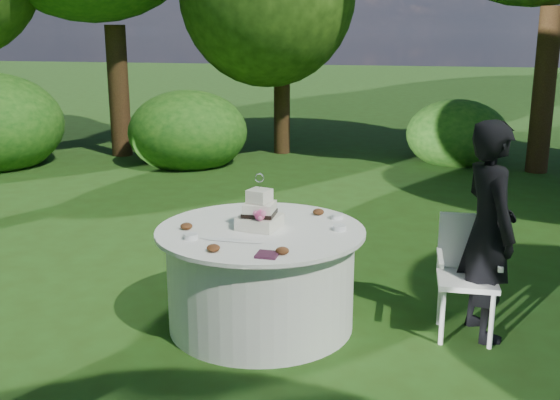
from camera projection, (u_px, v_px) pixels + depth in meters
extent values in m
plane|color=#1F3A0F|center=(261.00, 324.00, 5.05)|extent=(80.00, 80.00, 0.00)
cube|color=#481F35|center=(267.00, 255.00, 4.27)|extent=(0.14, 0.14, 0.02)
ellipsoid|color=white|center=(230.00, 240.00, 4.57)|extent=(0.48, 0.07, 0.01)
imported|color=black|center=(489.00, 230.00, 4.71)|extent=(0.57, 0.68, 1.60)
cylinder|color=white|center=(261.00, 279.00, 4.96)|extent=(1.40, 1.40, 0.74)
cylinder|color=white|center=(260.00, 231.00, 4.86)|extent=(1.56, 1.56, 0.03)
cube|color=white|center=(260.00, 222.00, 4.86)|extent=(0.33, 0.33, 0.09)
cube|color=white|center=(260.00, 209.00, 4.84)|extent=(0.23, 0.23, 0.09)
cube|color=white|center=(259.00, 196.00, 4.81)|extent=(0.19, 0.19, 0.09)
cube|color=black|center=(260.00, 213.00, 4.84)|extent=(0.24, 0.24, 0.03)
sphere|color=#C03870|center=(260.00, 215.00, 4.71)|extent=(0.08, 0.08, 0.08)
cylinder|color=white|center=(259.00, 186.00, 4.79)|extent=(0.01, 0.01, 0.05)
torus|color=white|center=(259.00, 178.00, 4.78)|extent=(0.07, 0.02, 0.07)
cube|color=white|center=(467.00, 280.00, 4.75)|extent=(0.44, 0.44, 0.04)
cube|color=white|center=(467.00, 241.00, 4.87)|extent=(0.42, 0.06, 0.42)
cylinder|color=white|center=(442.00, 317.00, 4.67)|extent=(0.04, 0.04, 0.42)
cylinder|color=white|center=(492.00, 321.00, 4.61)|extent=(0.04, 0.04, 0.42)
cylinder|color=silver|center=(440.00, 299.00, 5.00)|extent=(0.04, 0.04, 0.42)
cylinder|color=white|center=(486.00, 302.00, 4.94)|extent=(0.04, 0.04, 0.42)
cube|color=white|center=(440.00, 258.00, 4.74)|extent=(0.06, 0.38, 0.03)
cube|color=silver|center=(497.00, 261.00, 4.67)|extent=(0.06, 0.38, 0.03)
cylinder|color=white|center=(339.00, 228.00, 4.81)|extent=(0.10, 0.10, 0.04)
cylinder|color=white|center=(191.00, 236.00, 4.61)|extent=(0.10, 0.10, 0.04)
cylinder|color=white|center=(337.00, 216.00, 5.11)|extent=(0.10, 0.10, 0.04)
ellipsoid|color=#562D16|center=(186.00, 226.00, 4.84)|extent=(0.09, 0.09, 0.05)
ellipsoid|color=#562D16|center=(318.00, 212.00, 5.22)|extent=(0.09, 0.09, 0.05)
ellipsoid|color=#562D16|center=(213.00, 248.00, 4.35)|extent=(0.09, 0.09, 0.05)
ellipsoid|color=#562D16|center=(282.00, 251.00, 4.30)|extent=(0.09, 0.09, 0.05)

